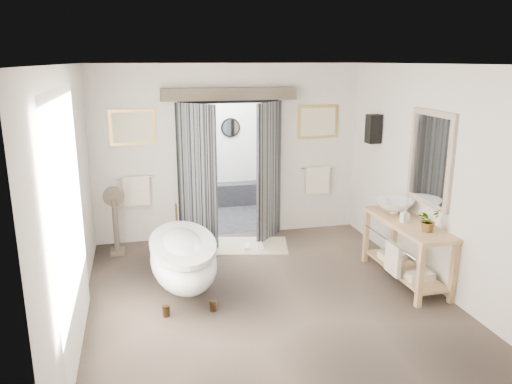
# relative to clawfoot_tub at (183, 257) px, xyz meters

# --- Properties ---
(ground_plane) EXTENTS (5.00, 5.00, 0.00)m
(ground_plane) POSITION_rel_clawfoot_tub_xyz_m (1.00, -0.51, -0.45)
(ground_plane) COLOR brown
(room_shell) EXTENTS (4.52, 5.02, 2.91)m
(room_shell) POSITION_rel_clawfoot_tub_xyz_m (0.97, -0.64, 1.40)
(room_shell) COLOR silver
(room_shell) RESTS_ON ground_plane
(shower_room) EXTENTS (2.22, 2.01, 2.51)m
(shower_room) POSITION_rel_clawfoot_tub_xyz_m (1.00, 3.49, 0.45)
(shower_room) COLOR black
(shower_room) RESTS_ON ground_plane
(back_wall_dressing) EXTENTS (3.82, 0.71, 2.52)m
(back_wall_dressing) POSITION_rel_clawfoot_tub_xyz_m (1.00, 1.81, 1.11)
(back_wall_dressing) COLOR black
(back_wall_dressing) RESTS_ON ground_plane
(clawfoot_tub) EXTENTS (0.85, 1.90, 0.93)m
(clawfoot_tub) POSITION_rel_clawfoot_tub_xyz_m (0.00, 0.00, 0.00)
(clawfoot_tub) COLOR #402B18
(clawfoot_tub) RESTS_ON ground_plane
(vanity) EXTENTS (0.57, 1.60, 0.85)m
(vanity) POSITION_rel_clawfoot_tub_xyz_m (2.95, -0.44, 0.05)
(vanity) COLOR tan
(vanity) RESTS_ON ground_plane
(pedestal_mirror) EXTENTS (0.32, 0.21, 1.10)m
(pedestal_mirror) POSITION_rel_clawfoot_tub_xyz_m (-0.89, 1.51, 0.02)
(pedestal_mirror) COLOR #50473B
(pedestal_mirror) RESTS_ON ground_plane
(rug) EXTENTS (1.35, 1.05, 0.01)m
(rug) POSITION_rel_clawfoot_tub_xyz_m (1.21, 1.34, -0.45)
(rug) COLOR beige
(rug) RESTS_ON ground_plane
(slippers) EXTENTS (0.33, 0.24, 0.05)m
(slippers) POSITION_rel_clawfoot_tub_xyz_m (1.24, 1.24, -0.42)
(slippers) COLOR white
(slippers) RESTS_ON rug
(basin) EXTENTS (0.70, 0.70, 0.19)m
(basin) POSITION_rel_clawfoot_tub_xyz_m (2.98, -0.03, 0.49)
(basin) COLOR white
(basin) RESTS_ON vanity
(plant) EXTENTS (0.32, 0.30, 0.30)m
(plant) POSITION_rel_clawfoot_tub_xyz_m (3.01, -0.84, 0.55)
(plant) COLOR gray
(plant) RESTS_ON vanity
(soap_bottle_a) EXTENTS (0.10, 0.10, 0.21)m
(soap_bottle_a) POSITION_rel_clawfoot_tub_xyz_m (2.91, -0.45, 0.50)
(soap_bottle_a) COLOR gray
(soap_bottle_a) RESTS_ON vanity
(soap_bottle_b) EXTENTS (0.17, 0.17, 0.19)m
(soap_bottle_b) POSITION_rel_clawfoot_tub_xyz_m (2.97, 0.13, 0.49)
(soap_bottle_b) COLOR gray
(soap_bottle_b) RESTS_ON vanity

